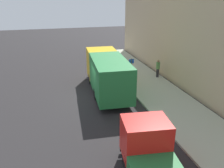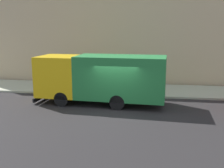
% 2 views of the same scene
% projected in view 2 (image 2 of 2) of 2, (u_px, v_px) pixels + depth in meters
% --- Properties ---
extents(ground, '(80.00, 80.00, 0.00)m').
position_uv_depth(ground, '(116.00, 110.00, 15.08)').
color(ground, black).
extents(sidewalk, '(4.00, 30.00, 0.13)m').
position_uv_depth(sidewalk, '(125.00, 89.00, 19.91)').
color(sidewalk, '#A8AC94').
rests_on(sidewalk, ground).
extents(building_facade, '(0.50, 30.00, 10.12)m').
position_uv_depth(building_facade, '(129.00, 22.00, 21.32)').
color(building_facade, tan).
rests_on(building_facade, ground).
extents(large_utility_truck, '(2.93, 7.99, 2.96)m').
position_uv_depth(large_utility_truck, '(101.00, 77.00, 16.06)').
color(large_utility_truck, gold).
rests_on(large_utility_truck, ground).
extents(pedestrian_walking, '(0.48, 0.48, 1.63)m').
position_uv_depth(pedestrian_walking, '(90.00, 73.00, 21.62)').
color(pedestrian_walking, '#272428').
rests_on(pedestrian_walking, sidewalk).
extents(street_sign_post, '(0.44, 0.08, 2.36)m').
position_uv_depth(street_sign_post, '(100.00, 73.00, 18.28)').
color(street_sign_post, '#4C5156').
rests_on(street_sign_post, sidewalk).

